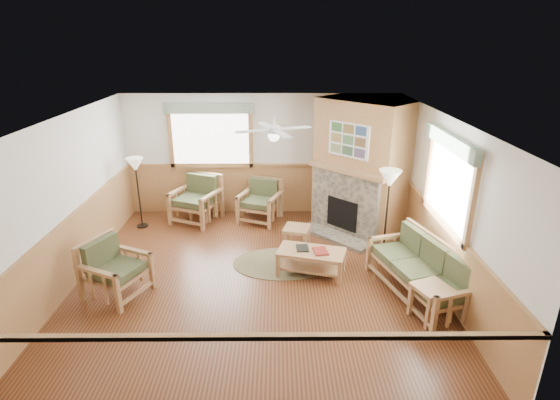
{
  "coord_description": "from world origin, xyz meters",
  "views": [
    {
      "loc": [
        0.35,
        -6.45,
        3.87
      ],
      "look_at": [
        0.4,
        0.7,
        1.15
      ],
      "focal_mm": 28.0,
      "sensor_mm": 36.0,
      "label": 1
    }
  ],
  "objects_px": {
    "coffee_table": "(311,262)",
    "end_table_chairs": "(202,208)",
    "floor_lamp_right": "(386,215)",
    "sofa": "(419,270)",
    "footstool": "(297,237)",
    "armchair_left": "(116,269)",
    "end_table_sofa": "(430,302)",
    "floor_lamp_left": "(139,193)",
    "armchair_back_left": "(196,199)",
    "armchair_back_right": "(260,201)"
  },
  "relations": [
    {
      "from": "armchair_left",
      "to": "floor_lamp_left",
      "type": "distance_m",
      "value": 2.67
    },
    {
      "from": "coffee_table",
      "to": "end_table_chairs",
      "type": "xyz_separation_m",
      "value": [
        -2.25,
        2.42,
        0.03
      ]
    },
    {
      "from": "sofa",
      "to": "end_table_sofa",
      "type": "height_order",
      "value": "sofa"
    },
    {
      "from": "armchair_left",
      "to": "end_table_sofa",
      "type": "xyz_separation_m",
      "value": [
        4.71,
        -0.65,
        -0.19
      ]
    },
    {
      "from": "sofa",
      "to": "floor_lamp_right",
      "type": "xyz_separation_m",
      "value": [
        -0.25,
        1.25,
        0.4
      ]
    },
    {
      "from": "armchair_back_right",
      "to": "floor_lamp_left",
      "type": "bearing_deg",
      "value": -152.52
    },
    {
      "from": "end_table_sofa",
      "to": "footstool",
      "type": "relative_size",
      "value": 1.13
    },
    {
      "from": "sofa",
      "to": "armchair_left",
      "type": "xyz_separation_m",
      "value": [
        -4.71,
        0.05,
        0.01
      ]
    },
    {
      "from": "armchair_back_left",
      "to": "end_table_chairs",
      "type": "height_order",
      "value": "armchair_back_left"
    },
    {
      "from": "coffee_table",
      "to": "floor_lamp_right",
      "type": "xyz_separation_m",
      "value": [
        1.38,
        0.59,
        0.62
      ]
    },
    {
      "from": "sofa",
      "to": "footstool",
      "type": "height_order",
      "value": "sofa"
    },
    {
      "from": "armchair_back_right",
      "to": "floor_lamp_right",
      "type": "height_order",
      "value": "floor_lamp_right"
    },
    {
      "from": "armchair_left",
      "to": "floor_lamp_left",
      "type": "xyz_separation_m",
      "value": [
        -0.39,
        2.63,
        0.31
      ]
    },
    {
      "from": "end_table_chairs",
      "to": "armchair_back_right",
      "type": "bearing_deg",
      "value": -4.17
    },
    {
      "from": "end_table_chairs",
      "to": "armchair_left",
      "type": "bearing_deg",
      "value": -105.6
    },
    {
      "from": "sofa",
      "to": "armchair_back_right",
      "type": "relative_size",
      "value": 2.15
    },
    {
      "from": "armchair_back_right",
      "to": "end_table_sofa",
      "type": "height_order",
      "value": "armchair_back_right"
    },
    {
      "from": "sofa",
      "to": "end_table_sofa",
      "type": "xyz_separation_m",
      "value": [
        0.0,
        -0.61,
        -0.18
      ]
    },
    {
      "from": "floor_lamp_left",
      "to": "end_table_sofa",
      "type": "bearing_deg",
      "value": -32.72
    },
    {
      "from": "armchair_left",
      "to": "end_table_chairs",
      "type": "height_order",
      "value": "armchair_left"
    },
    {
      "from": "armchair_back_right",
      "to": "end_table_chairs",
      "type": "height_order",
      "value": "armchair_back_right"
    },
    {
      "from": "end_table_chairs",
      "to": "end_table_sofa",
      "type": "height_order",
      "value": "end_table_sofa"
    },
    {
      "from": "armchair_back_left",
      "to": "floor_lamp_right",
      "type": "xyz_separation_m",
      "value": [
        3.73,
        -1.73,
        0.34
      ]
    },
    {
      "from": "end_table_sofa",
      "to": "floor_lamp_left",
      "type": "bearing_deg",
      "value": 147.28
    },
    {
      "from": "armchair_back_left",
      "to": "coffee_table",
      "type": "bearing_deg",
      "value": -21.29
    },
    {
      "from": "coffee_table",
      "to": "floor_lamp_left",
      "type": "height_order",
      "value": "floor_lamp_left"
    },
    {
      "from": "sofa",
      "to": "armchair_left",
      "type": "bearing_deg",
      "value": -107.26
    },
    {
      "from": "sofa",
      "to": "footstool",
      "type": "distance_m",
      "value": 2.51
    },
    {
      "from": "end_table_sofa",
      "to": "floor_lamp_left",
      "type": "xyz_separation_m",
      "value": [
        -5.1,
        3.28,
        0.5
      ]
    },
    {
      "from": "end_table_sofa",
      "to": "floor_lamp_left",
      "type": "relative_size",
      "value": 0.35
    },
    {
      "from": "coffee_table",
      "to": "armchair_left",
      "type": "bearing_deg",
      "value": -153.37
    },
    {
      "from": "armchair_left",
      "to": "floor_lamp_right",
      "type": "xyz_separation_m",
      "value": [
        4.47,
        1.2,
        0.39
      ]
    },
    {
      "from": "armchair_back_left",
      "to": "floor_lamp_right",
      "type": "bearing_deg",
      "value": -1.57
    },
    {
      "from": "armchair_back_left",
      "to": "floor_lamp_left",
      "type": "height_order",
      "value": "floor_lamp_left"
    },
    {
      "from": "armchair_left",
      "to": "end_table_sofa",
      "type": "relative_size",
      "value": 1.72
    },
    {
      "from": "armchair_left",
      "to": "end_table_sofa",
      "type": "height_order",
      "value": "armchair_left"
    },
    {
      "from": "sofa",
      "to": "floor_lamp_left",
      "type": "relative_size",
      "value": 1.26
    },
    {
      "from": "coffee_table",
      "to": "end_table_chairs",
      "type": "distance_m",
      "value": 3.3
    },
    {
      "from": "armchair_back_left",
      "to": "floor_lamp_left",
      "type": "bearing_deg",
      "value": -141.69
    },
    {
      "from": "end_table_sofa",
      "to": "armchair_left",
      "type": "bearing_deg",
      "value": 172.13
    },
    {
      "from": "end_table_chairs",
      "to": "floor_lamp_right",
      "type": "distance_m",
      "value": 4.1
    },
    {
      "from": "armchair_back_left",
      "to": "armchair_left",
      "type": "relative_size",
      "value": 1.1
    },
    {
      "from": "armchair_back_left",
      "to": "coffee_table",
      "type": "xyz_separation_m",
      "value": [
        2.35,
        -2.32,
        -0.28
      ]
    },
    {
      "from": "end_table_chairs",
      "to": "floor_lamp_right",
      "type": "relative_size",
      "value": 0.3
    },
    {
      "from": "sofa",
      "to": "end_table_chairs",
      "type": "bearing_deg",
      "value": -145.2
    },
    {
      "from": "sofa",
      "to": "floor_lamp_right",
      "type": "distance_m",
      "value": 1.33
    },
    {
      "from": "sofa",
      "to": "coffee_table",
      "type": "distance_m",
      "value": 1.76
    },
    {
      "from": "floor_lamp_left",
      "to": "floor_lamp_right",
      "type": "height_order",
      "value": "floor_lamp_right"
    },
    {
      "from": "sofa",
      "to": "floor_lamp_right",
      "type": "height_order",
      "value": "floor_lamp_right"
    },
    {
      "from": "armchair_back_left",
      "to": "end_table_sofa",
      "type": "bearing_deg",
      "value": -18.74
    }
  ]
}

